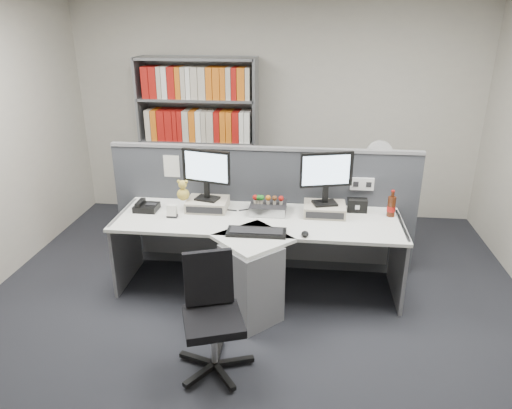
# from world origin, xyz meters

# --- Properties ---
(ground) EXTENTS (5.50, 5.50, 0.00)m
(ground) POSITION_xyz_m (0.00, 0.00, 0.00)
(ground) COLOR #26272D
(ground) RESTS_ON ground
(room_shell) EXTENTS (5.04, 5.54, 2.72)m
(room_shell) POSITION_xyz_m (0.00, 0.00, 1.79)
(room_shell) COLOR beige
(room_shell) RESTS_ON ground
(partition) EXTENTS (3.00, 0.08, 1.27)m
(partition) POSITION_xyz_m (0.00, 1.25, 0.65)
(partition) COLOR #3F4147
(partition) RESTS_ON ground
(desk) EXTENTS (2.60, 1.20, 0.72)m
(desk) POSITION_xyz_m (0.00, 0.60, 0.46)
(desk) COLOR white
(desk) RESTS_ON ground
(monitor_riser_left) EXTENTS (0.38, 0.31, 0.10)m
(monitor_riser_left) POSITION_xyz_m (-0.50, 0.98, 0.77)
(monitor_riser_left) COLOR #BEB39D
(monitor_riser_left) RESTS_ON desk
(monitor_riser_right) EXTENTS (0.38, 0.31, 0.10)m
(monitor_riser_right) POSITION_xyz_m (0.60, 0.98, 0.77)
(monitor_riser_right) COLOR #BEB39D
(monitor_riser_right) RESTS_ON desk
(monitor_left) EXTENTS (0.46, 0.20, 0.48)m
(monitor_left) POSITION_xyz_m (-0.50, 0.98, 1.11)
(monitor_left) COLOR black
(monitor_left) RESTS_ON monitor_riser_left
(monitor_right) EXTENTS (0.47, 0.21, 0.49)m
(monitor_right) POSITION_xyz_m (0.60, 0.98, 1.11)
(monitor_right) COLOR black
(monitor_right) RESTS_ON monitor_riser_right
(desktop_pc) EXTENTS (0.33, 0.30, 0.09)m
(desktop_pc) POSITION_xyz_m (0.08, 0.97, 0.76)
(desktop_pc) COLOR black
(desktop_pc) RESTS_ON desk
(figurines) EXTENTS (0.29, 0.05, 0.09)m
(figurines) POSITION_xyz_m (0.06, 0.96, 0.86)
(figurines) COLOR #BEB39D
(figurines) RESTS_ON desktop_pc
(keyboard) EXTENTS (0.50, 0.19, 0.03)m
(keyboard) POSITION_xyz_m (0.02, 0.49, 0.74)
(keyboard) COLOR black
(keyboard) RESTS_ON desk
(mouse) EXTENTS (0.06, 0.10, 0.04)m
(mouse) POSITION_xyz_m (0.43, 0.49, 0.74)
(mouse) COLOR black
(mouse) RESTS_ON desk
(desk_phone) EXTENTS (0.22, 0.20, 0.09)m
(desk_phone) POSITION_xyz_m (-1.07, 0.89, 0.75)
(desk_phone) COLOR black
(desk_phone) RESTS_ON desk
(desk_calendar) EXTENTS (0.10, 0.07, 0.12)m
(desk_calendar) POSITION_xyz_m (-0.78, 0.76, 0.77)
(desk_calendar) COLOR black
(desk_calendar) RESTS_ON desk
(plush_toy) EXTENTS (0.12, 0.12, 0.20)m
(plush_toy) POSITION_xyz_m (-0.72, 0.93, 0.91)
(plush_toy) COLOR gold
(plush_toy) RESTS_ON monitor_riser_left
(speaker) EXTENTS (0.18, 0.10, 0.12)m
(speaker) POSITION_xyz_m (0.90, 1.08, 0.78)
(speaker) COLOR black
(speaker) RESTS_ON desk
(cola_bottle) EXTENTS (0.08, 0.08, 0.25)m
(cola_bottle) POSITION_xyz_m (1.20, 1.00, 0.81)
(cola_bottle) COLOR #3F190A
(cola_bottle) RESTS_ON desk
(shelving_unit) EXTENTS (1.41, 0.40, 2.00)m
(shelving_unit) POSITION_xyz_m (-0.90, 2.44, 0.98)
(shelving_unit) COLOR slate
(shelving_unit) RESTS_ON ground
(filing_cabinet) EXTENTS (0.45, 0.61, 0.70)m
(filing_cabinet) POSITION_xyz_m (1.20, 1.99, 0.35)
(filing_cabinet) COLOR slate
(filing_cabinet) RESTS_ON ground
(desk_fan) EXTENTS (0.29, 0.17, 0.49)m
(desk_fan) POSITION_xyz_m (1.20, 1.99, 1.00)
(desk_fan) COLOR white
(desk_fan) RESTS_ON filing_cabinet
(office_chair) EXTENTS (0.57, 0.55, 0.86)m
(office_chair) POSITION_xyz_m (-0.21, -0.29, 0.46)
(office_chair) COLOR silver
(office_chair) RESTS_ON ground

